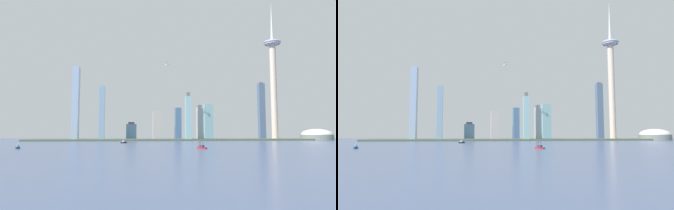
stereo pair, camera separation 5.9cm
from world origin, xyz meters
TOP-DOWN VIEW (x-y plane):
  - ground_plane at (0.00, 0.00)m, footprint 6000.00×6000.00m
  - waterfront_pier at (0.00, 447.47)m, footprint 736.83×72.04m
  - observation_tower at (249.05, 474.49)m, footprint 45.78×45.78m
  - stadium_dome at (345.42, 442.27)m, footprint 78.39×78.39m
  - skyscraper_0 at (-200.79, 491.26)m, footprint 13.32×16.45m
  - skyscraper_1 at (44.65, 465.63)m, footprint 13.44×25.60m
  - skyscraper_2 at (247.80, 550.69)m, footprint 17.65×15.87m
  - skyscraper_3 at (88.88, 548.22)m, footprint 24.41×16.88m
  - skyscraper_4 at (-59.66, 512.11)m, footprint 21.88×26.23m
  - skyscraper_5 at (-126.79, 545.21)m, footprint 27.64×16.81m
  - skyscraper_6 at (8.77, 431.48)m, footprint 13.52×14.94m
  - skyscraper_7 at (-261.99, 471.50)m, footprint 15.18×24.15m
  - skyscraper_8 at (-1.98, 522.48)m, footprint 16.20×20.39m
  - boat_0 at (-40.62, 85.79)m, footprint 11.80×12.92m
  - boat_1 at (-264.01, 110.15)m, footprint 4.20×6.13m
  - boat_2 at (-140.34, 285.68)m, footprint 11.84×17.05m
  - airplane at (-38.89, 479.60)m, footprint 20.13×23.00m

SIDE VIEW (x-z plane):
  - ground_plane at x=0.00m, z-range 0.00..0.00m
  - boat_0 at x=-40.62m, z-range -2.30..5.21m
  - boat_2 at x=-140.34m, z-range -3.84..7.34m
  - boat_1 at x=-264.01m, z-range -2.58..6.12m
  - waterfront_pier at x=0.00m, z-range 0.00..3.86m
  - stadium_dome at x=345.42m, z-range -3.18..26.27m
  - skyscraper_5 at x=-126.79m, z-range -1.74..45.85m
  - skyscraper_4 at x=-59.66m, z-range 0.00..75.15m
  - skyscraper_1 at x=44.65m, z-range -1.98..86.43m
  - skyscraper_8 at x=-1.98m, z-range 0.00..85.69m
  - skyscraper_3 at x=88.88m, z-range 0.00..99.11m
  - skyscraper_6 at x=8.77m, z-range -3.09..112.94m
  - skyscraper_0 at x=-200.79m, z-range 0.00..137.12m
  - skyscraper_2 at x=247.80m, z-range -1.33..164.13m
  - skyscraper_7 at x=-261.99m, z-range 0.00..179.80m
  - observation_tower at x=249.05m, z-range -6.34..370.64m
  - airplane at x=-38.89m, z-range 189.68..197.33m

